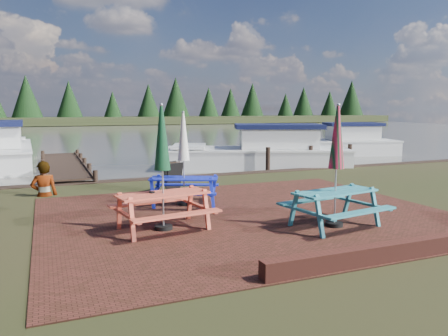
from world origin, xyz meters
TOP-DOWN VIEW (x-y plane):
  - ground at (0.00, 0.00)m, footprint 120.00×120.00m
  - paving at (0.00, 1.00)m, footprint 9.00×7.50m
  - brick_wall at (2.15, -2.42)m, footprint 6.21×1.79m
  - water at (0.00, 37.00)m, footprint 120.00×60.00m
  - far_treeline at (0.00, 66.00)m, footprint 120.00×10.00m
  - picnic_table_teal at (1.22, -0.58)m, footprint 2.02×1.86m
  - picnic_table_red at (-2.09, 0.53)m, footprint 2.01×1.84m
  - picnic_table_blue at (-1.03, 2.54)m, footprint 2.14×2.04m
  - chalkboard at (-0.84, 4.23)m, footprint 0.59×0.74m
  - jetty at (-3.50, 11.28)m, footprint 1.76×9.08m
  - boat_near at (4.49, 9.09)m, footprint 8.32×5.41m
  - boat_far at (11.32, 12.36)m, footprint 6.80×4.06m
  - person at (-4.28, 5.17)m, footprint 0.71×0.47m

SIDE VIEW (x-z plane):
  - ground at x=0.00m, z-range 0.00..0.00m
  - water at x=0.00m, z-range -0.01..0.01m
  - paving at x=0.00m, z-range 0.00..0.02m
  - jetty at x=-3.50m, z-range -0.39..0.61m
  - brick_wall at x=2.15m, z-range 0.00..0.30m
  - boat_far at x=11.32m, z-range -0.60..1.40m
  - boat_near at x=4.49m, z-range -0.63..1.50m
  - chalkboard at x=-0.84m, z-range 0.02..0.91m
  - picnic_table_blue at x=-1.03m, z-range -0.35..1.98m
  - picnic_table_teal at x=1.22m, z-range -0.37..2.12m
  - picnic_table_red at x=-2.09m, z-range -0.37..2.12m
  - person at x=-4.28m, z-range 0.00..1.94m
  - far_treeline at x=0.00m, z-range -0.77..7.33m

